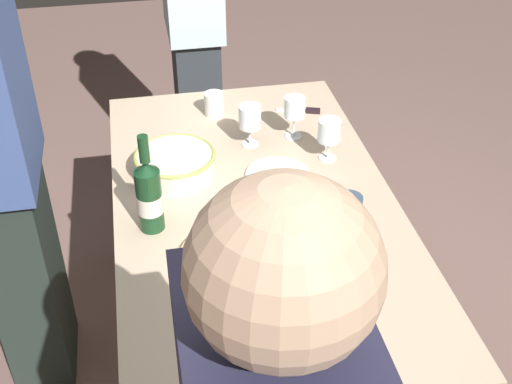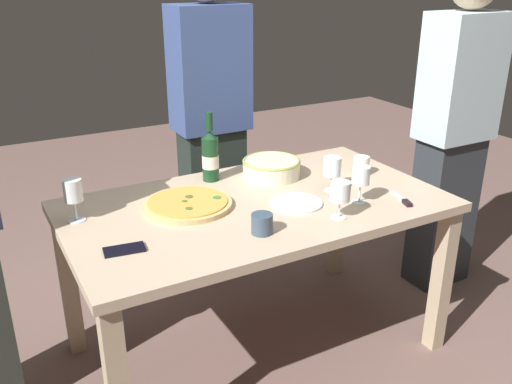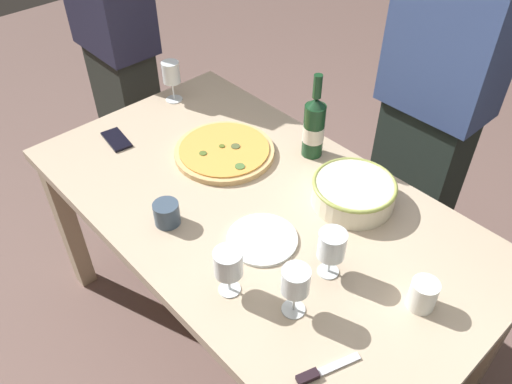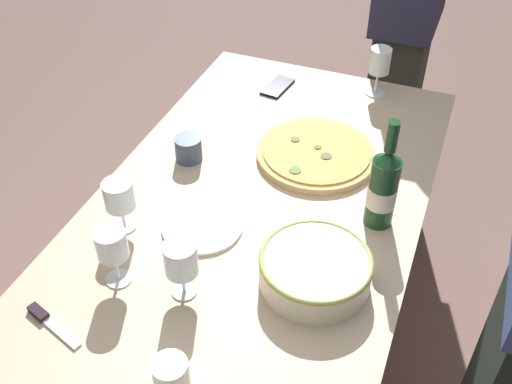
{
  "view_description": "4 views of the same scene",
  "coord_description": "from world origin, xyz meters",
  "px_view_note": "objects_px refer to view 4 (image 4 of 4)",
  "views": [
    {
      "loc": [
        -1.69,
        0.33,
        2.04
      ],
      "look_at": [
        0.0,
        0.0,
        0.8
      ],
      "focal_mm": 47.33,
      "sensor_mm": 36.0,
      "label": 1
    },
    {
      "loc": [
        -1.05,
        -1.9,
        1.68
      ],
      "look_at": [
        0.0,
        0.0,
        0.8
      ],
      "focal_mm": 38.97,
      "sensor_mm": 36.0,
      "label": 2
    },
    {
      "loc": [
        0.91,
        -0.84,
        1.9
      ],
      "look_at": [
        0.0,
        0.0,
        0.8
      ],
      "focal_mm": 35.91,
      "sensor_mm": 36.0,
      "label": 3
    },
    {
      "loc": [
        1.18,
        0.46,
        1.88
      ],
      "look_at": [
        0.0,
        0.0,
        0.8
      ],
      "focal_mm": 42.37,
      "sensor_mm": 36.0,
      "label": 4
    }
  ],
  "objects_px": {
    "serving_bowl": "(315,269)",
    "wine_glass_near_pizza": "(119,197)",
    "wine_bottle": "(383,187)",
    "cup_ceramic": "(171,377)",
    "dining_table": "(256,228)",
    "side_plate": "(202,226)",
    "wine_glass_far_left": "(380,62)",
    "wine_glass_far_right": "(181,261)",
    "pizza": "(316,154)",
    "wine_glass_by_bottle": "(112,246)",
    "pizza_knife": "(47,321)",
    "person_guest_left": "(408,16)",
    "cell_phone": "(278,87)",
    "cup_amber": "(188,149)"
  },
  "relations": [
    {
      "from": "cell_phone",
      "to": "wine_glass_far_left",
      "type": "bearing_deg",
      "value": -156.92
    },
    {
      "from": "wine_glass_by_bottle",
      "to": "cup_amber",
      "type": "bearing_deg",
      "value": -173.87
    },
    {
      "from": "wine_glass_far_left",
      "to": "cup_ceramic",
      "type": "bearing_deg",
      "value": -5.68
    },
    {
      "from": "wine_glass_by_bottle",
      "to": "pizza_knife",
      "type": "bearing_deg",
      "value": -26.18
    },
    {
      "from": "wine_glass_by_bottle",
      "to": "side_plate",
      "type": "bearing_deg",
      "value": 155.17
    },
    {
      "from": "side_plate",
      "to": "pizza_knife",
      "type": "height_order",
      "value": "pizza_knife"
    },
    {
      "from": "pizza",
      "to": "dining_table",
      "type": "bearing_deg",
      "value": -18.79
    },
    {
      "from": "wine_glass_by_bottle",
      "to": "cup_amber",
      "type": "distance_m",
      "value": 0.51
    },
    {
      "from": "wine_bottle",
      "to": "cup_ceramic",
      "type": "bearing_deg",
      "value": -23.27
    },
    {
      "from": "wine_glass_far_right",
      "to": "person_guest_left",
      "type": "distance_m",
      "value": 1.55
    },
    {
      "from": "wine_bottle",
      "to": "pizza_knife",
      "type": "bearing_deg",
      "value": -45.98
    },
    {
      "from": "cup_amber",
      "to": "cell_phone",
      "type": "height_order",
      "value": "cup_amber"
    },
    {
      "from": "dining_table",
      "to": "side_plate",
      "type": "xyz_separation_m",
      "value": [
        0.14,
        -0.1,
        0.1
      ]
    },
    {
      "from": "pizza",
      "to": "wine_bottle",
      "type": "bearing_deg",
      "value": 48.03
    },
    {
      "from": "wine_glass_near_pizza",
      "to": "pizza_knife",
      "type": "relative_size",
      "value": 0.89
    },
    {
      "from": "wine_glass_far_right",
      "to": "side_plate",
      "type": "height_order",
      "value": "wine_glass_far_right"
    },
    {
      "from": "wine_glass_by_bottle",
      "to": "wine_glass_far_right",
      "type": "xyz_separation_m",
      "value": [
        -0.02,
        0.17,
        -0.01
      ]
    },
    {
      "from": "side_plate",
      "to": "cell_phone",
      "type": "bearing_deg",
      "value": -175.82
    },
    {
      "from": "wine_glass_near_pizza",
      "to": "cell_phone",
      "type": "distance_m",
      "value": 0.85
    },
    {
      "from": "wine_bottle",
      "to": "wine_glass_far_right",
      "type": "height_order",
      "value": "wine_bottle"
    },
    {
      "from": "pizza_knife",
      "to": "person_guest_left",
      "type": "xyz_separation_m",
      "value": [
        -1.73,
        0.49,
        0.09
      ]
    },
    {
      "from": "wine_bottle",
      "to": "cup_ceramic",
      "type": "height_order",
      "value": "wine_bottle"
    },
    {
      "from": "wine_bottle",
      "to": "wine_glass_far_left",
      "type": "height_order",
      "value": "wine_bottle"
    },
    {
      "from": "wine_glass_by_bottle",
      "to": "wine_glass_far_left",
      "type": "bearing_deg",
      "value": 160.12
    },
    {
      "from": "pizza",
      "to": "cup_ceramic",
      "type": "xyz_separation_m",
      "value": [
        0.87,
        -0.04,
        0.03
      ]
    },
    {
      "from": "dining_table",
      "to": "wine_glass_far_right",
      "type": "bearing_deg",
      "value": -7.39
    },
    {
      "from": "cup_ceramic",
      "to": "cell_phone",
      "type": "xyz_separation_m",
      "value": [
        -1.22,
        -0.21,
        -0.04
      ]
    },
    {
      "from": "serving_bowl",
      "to": "wine_glass_far_right",
      "type": "bearing_deg",
      "value": -63.03
    },
    {
      "from": "wine_glass_by_bottle",
      "to": "pizza",
      "type": "bearing_deg",
      "value": 154.84
    },
    {
      "from": "pizza_knife",
      "to": "cell_phone",
      "type": "bearing_deg",
      "value": 173.09
    },
    {
      "from": "pizza",
      "to": "wine_glass_far_right",
      "type": "relative_size",
      "value": 2.36
    },
    {
      "from": "side_plate",
      "to": "person_guest_left",
      "type": "xyz_separation_m",
      "value": [
        -1.31,
        0.3,
        0.09
      ]
    },
    {
      "from": "cup_amber",
      "to": "cup_ceramic",
      "type": "bearing_deg",
      "value": 23.67
    },
    {
      "from": "pizza",
      "to": "wine_glass_far_right",
      "type": "bearing_deg",
      "value": -12.45
    },
    {
      "from": "wine_glass_by_bottle",
      "to": "cell_phone",
      "type": "distance_m",
      "value": 1.01
    },
    {
      "from": "serving_bowl",
      "to": "wine_glass_near_pizza",
      "type": "height_order",
      "value": "wine_glass_near_pizza"
    },
    {
      "from": "wine_bottle",
      "to": "pizza",
      "type": "bearing_deg",
      "value": -131.97
    },
    {
      "from": "pizza",
      "to": "side_plate",
      "type": "bearing_deg",
      "value": -25.35
    },
    {
      "from": "dining_table",
      "to": "cup_ceramic",
      "type": "distance_m",
      "value": 0.62
    },
    {
      "from": "pizza",
      "to": "wine_glass_by_bottle",
      "type": "distance_m",
      "value": 0.73
    },
    {
      "from": "pizza",
      "to": "cup_ceramic",
      "type": "distance_m",
      "value": 0.88
    },
    {
      "from": "wine_glass_near_pizza",
      "to": "cup_ceramic",
      "type": "height_order",
      "value": "wine_glass_near_pizza"
    },
    {
      "from": "wine_bottle",
      "to": "cup_ceramic",
      "type": "xyz_separation_m",
      "value": [
        0.66,
        -0.28,
        -0.08
      ]
    },
    {
      "from": "wine_bottle",
      "to": "wine_glass_near_pizza",
      "type": "height_order",
      "value": "wine_bottle"
    },
    {
      "from": "pizza_knife",
      "to": "serving_bowl",
      "type": "bearing_deg",
      "value": 122.41
    },
    {
      "from": "side_plate",
      "to": "wine_glass_far_left",
      "type": "bearing_deg",
      "value": 161.61
    },
    {
      "from": "wine_bottle",
      "to": "wine_glass_far_left",
      "type": "distance_m",
      "value": 0.67
    },
    {
      "from": "cup_amber",
      "to": "cup_ceramic",
      "type": "height_order",
      "value": "cup_ceramic"
    },
    {
      "from": "pizza",
      "to": "cell_phone",
      "type": "distance_m",
      "value": 0.43
    },
    {
      "from": "pizza",
      "to": "wine_glass_far_right",
      "type": "distance_m",
      "value": 0.65
    }
  ]
}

